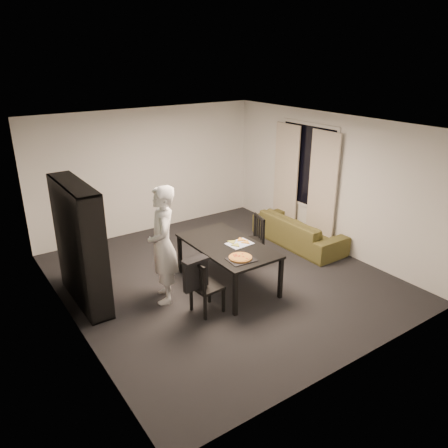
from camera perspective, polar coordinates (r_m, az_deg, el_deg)
room at (r=7.06m, az=-0.27°, el=2.31°), size 5.01×5.51×2.61m
window_pane at (r=8.98m, az=10.84°, el=7.47°), size 0.02×1.40×1.60m
window_frame at (r=8.98m, az=10.82°, el=7.47°), size 0.03×1.52×1.72m
curtain_left at (r=8.67m, az=12.70°, el=4.42°), size 0.03×0.70×2.25m
curtain_right at (r=9.37m, az=8.09°, el=6.01°), size 0.03×0.70×2.25m
bookshelf at (r=6.86m, az=-18.29°, el=-2.56°), size 0.35×1.50×1.90m
dining_table at (r=7.09m, az=0.46°, el=-3.17°), size 0.97×1.74×0.73m
chair_left at (r=6.40m, az=-2.83°, el=-7.80°), size 0.43×0.43×0.86m
chair_right at (r=7.89m, az=3.89°, el=-1.70°), size 0.51×0.51×0.91m
draped_jacket at (r=6.24m, az=-3.72°, el=-6.37°), size 0.40×0.20×0.47m
person at (r=6.63m, az=-7.98°, el=-2.74°), size 0.68×0.79×1.84m
baking_tray at (r=6.55m, az=2.27°, el=-4.67°), size 0.42×0.35×0.01m
pepperoni_pizza at (r=6.57m, az=2.15°, el=-4.38°), size 0.35×0.35×0.03m
kitchen_towel at (r=7.08m, az=2.05°, el=-2.58°), size 0.42×0.33×0.01m
pizza_slices at (r=7.11m, az=1.92°, el=-2.38°), size 0.43×0.38×0.01m
sofa at (r=8.87m, az=9.71°, el=-0.84°), size 0.78×2.01×0.59m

